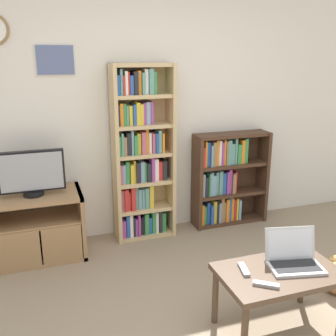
% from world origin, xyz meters
% --- Properties ---
extents(wall_back, '(7.11, 0.09, 2.60)m').
position_xyz_m(wall_back, '(-0.01, 2.23, 1.30)').
color(wall_back, silver).
rests_on(wall_back, ground_plane).
extents(tv_stand, '(0.79, 0.50, 0.62)m').
position_xyz_m(tv_stand, '(-1.16, 1.91, 0.31)').
color(tv_stand, '#9E754C').
rests_on(tv_stand, ground_plane).
extents(television, '(0.57, 0.18, 0.41)m').
position_xyz_m(television, '(-1.18, 1.90, 0.82)').
color(television, black).
rests_on(television, tv_stand).
extents(bookshelf_tall, '(0.60, 0.27, 1.75)m').
position_xyz_m(bookshelf_tall, '(-0.15, 2.06, 0.85)').
color(bookshelf_tall, tan).
rests_on(bookshelf_tall, ground_plane).
extents(bookshelf_short, '(0.83, 0.25, 1.02)m').
position_xyz_m(bookshelf_short, '(0.80, 2.07, 0.51)').
color(bookshelf_short, '#472D1E').
rests_on(bookshelf_short, ground_plane).
extents(coffee_table, '(0.81, 0.49, 0.46)m').
position_xyz_m(coffee_table, '(0.34, 0.33, 0.40)').
color(coffee_table, '#4C3828').
rests_on(coffee_table, ground_plane).
extents(laptop, '(0.40, 0.33, 0.24)m').
position_xyz_m(laptop, '(0.46, 0.37, 0.52)').
color(laptop, '#B7BABC').
rests_on(laptop, coffee_table).
extents(remote_near_laptop, '(0.16, 0.13, 0.02)m').
position_xyz_m(remote_near_laptop, '(0.15, 0.21, 0.47)').
color(remote_near_laptop, '#99999E').
rests_on(remote_near_laptop, coffee_table).
extents(remote_far_from_laptop, '(0.08, 0.17, 0.02)m').
position_xyz_m(remote_far_from_laptop, '(0.11, 0.41, 0.47)').
color(remote_far_from_laptop, '#99999E').
rests_on(remote_far_from_laptop, coffee_table).
extents(cat, '(0.27, 0.51, 0.31)m').
position_xyz_m(cat, '(1.04, 0.56, 0.14)').
color(cat, '#B78447').
rests_on(cat, ground_plane).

